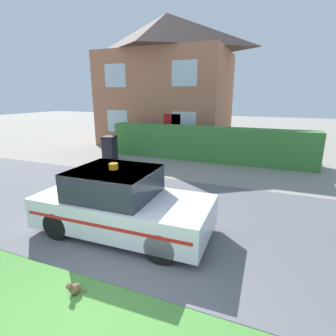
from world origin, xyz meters
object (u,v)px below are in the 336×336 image
(cat, at_px, (74,289))
(police_car, at_px, (121,203))
(wheelie_bin, at_px, (110,148))
(house_left, at_px, (167,80))

(cat, bearing_deg, police_car, -149.40)
(wheelie_bin, bearing_deg, police_car, -60.60)
(cat, height_order, wheelie_bin, wheelie_bin)
(house_left, xyz_separation_m, wheelie_bin, (-0.60, -5.81, -3.43))
(police_car, bearing_deg, house_left, 106.20)
(police_car, bearing_deg, cat, -81.52)
(police_car, xyz_separation_m, cat, (0.36, -2.04, -0.60))
(cat, xyz_separation_m, wheelie_bin, (-4.67, 7.87, 0.49))
(police_car, height_order, wheelie_bin, police_car)
(cat, bearing_deg, wheelie_bin, -128.67)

